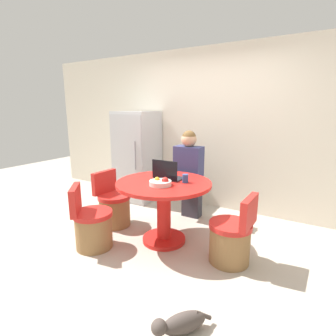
{
  "coord_description": "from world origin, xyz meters",
  "views": [
    {
      "loc": [
        1.61,
        -2.44,
        1.64
      ],
      "look_at": [
        0.02,
        0.25,
        0.93
      ],
      "focal_mm": 28.0,
      "sensor_mm": 36.0,
      "label": 1
    }
  ],
  "objects_px": {
    "chair_left_side": "(114,207)",
    "laptop": "(168,175)",
    "refrigerator": "(137,156)",
    "cat": "(180,323)",
    "person_seated": "(190,171)",
    "dining_table": "(164,199)",
    "chair_right_side": "(231,239)",
    "chair_near_left_corner": "(92,226)",
    "fruit_bowl": "(161,183)"
  },
  "relations": [
    {
      "from": "chair_left_side",
      "to": "laptop",
      "type": "height_order",
      "value": "laptop"
    },
    {
      "from": "refrigerator",
      "to": "chair_left_side",
      "type": "distance_m",
      "value": 1.28
    },
    {
      "from": "cat",
      "to": "laptop",
      "type": "bearing_deg",
      "value": -107.21
    },
    {
      "from": "person_seated",
      "to": "cat",
      "type": "relative_size",
      "value": 3.31
    },
    {
      "from": "dining_table",
      "to": "chair_right_side",
      "type": "height_order",
      "value": "dining_table"
    },
    {
      "from": "dining_table",
      "to": "cat",
      "type": "bearing_deg",
      "value": -53.52
    },
    {
      "from": "chair_near_left_corner",
      "to": "fruit_bowl",
      "type": "height_order",
      "value": "fruit_bowl"
    },
    {
      "from": "person_seated",
      "to": "cat",
      "type": "height_order",
      "value": "person_seated"
    },
    {
      "from": "dining_table",
      "to": "chair_right_side",
      "type": "relative_size",
      "value": 1.49
    },
    {
      "from": "laptop",
      "to": "cat",
      "type": "xyz_separation_m",
      "value": [
        0.86,
        -1.25,
        -0.75
      ]
    },
    {
      "from": "refrigerator",
      "to": "cat",
      "type": "height_order",
      "value": "refrigerator"
    },
    {
      "from": "refrigerator",
      "to": "chair_right_side",
      "type": "bearing_deg",
      "value": -28.61
    },
    {
      "from": "dining_table",
      "to": "chair_left_side",
      "type": "relative_size",
      "value": 1.49
    },
    {
      "from": "person_seated",
      "to": "chair_left_side",
      "type": "bearing_deg",
      "value": 42.42
    },
    {
      "from": "person_seated",
      "to": "fruit_bowl",
      "type": "xyz_separation_m",
      "value": [
        0.09,
        -0.95,
        0.07
      ]
    },
    {
      "from": "chair_left_side",
      "to": "fruit_bowl",
      "type": "distance_m",
      "value": 1.09
    },
    {
      "from": "chair_right_side",
      "to": "cat",
      "type": "distance_m",
      "value": 1.12
    },
    {
      "from": "chair_left_side",
      "to": "laptop",
      "type": "distance_m",
      "value": 1.03
    },
    {
      "from": "dining_table",
      "to": "chair_left_side",
      "type": "height_order",
      "value": "dining_table"
    },
    {
      "from": "person_seated",
      "to": "laptop",
      "type": "relative_size",
      "value": 3.83
    },
    {
      "from": "chair_near_left_corner",
      "to": "fruit_bowl",
      "type": "xyz_separation_m",
      "value": [
        0.71,
        0.42,
        0.55
      ]
    },
    {
      "from": "dining_table",
      "to": "person_seated",
      "type": "distance_m",
      "value": 0.82
    },
    {
      "from": "dining_table",
      "to": "fruit_bowl",
      "type": "distance_m",
      "value": 0.3
    },
    {
      "from": "chair_near_left_corner",
      "to": "laptop",
      "type": "height_order",
      "value": "laptop"
    },
    {
      "from": "cat",
      "to": "person_seated",
      "type": "bearing_deg",
      "value": -116.96
    },
    {
      "from": "chair_near_left_corner",
      "to": "laptop",
      "type": "bearing_deg",
      "value": -83.97
    },
    {
      "from": "chair_near_left_corner",
      "to": "laptop",
      "type": "relative_size",
      "value": 2.21
    },
    {
      "from": "refrigerator",
      "to": "person_seated",
      "type": "relative_size",
      "value": 1.19
    },
    {
      "from": "chair_left_side",
      "to": "cat",
      "type": "height_order",
      "value": "chair_left_side"
    },
    {
      "from": "fruit_bowl",
      "to": "refrigerator",
      "type": "bearing_deg",
      "value": 135.72
    },
    {
      "from": "refrigerator",
      "to": "chair_near_left_corner",
      "type": "distance_m",
      "value": 1.89
    },
    {
      "from": "refrigerator",
      "to": "dining_table",
      "type": "height_order",
      "value": "refrigerator"
    },
    {
      "from": "person_seated",
      "to": "chair_near_left_corner",
      "type": "bearing_deg",
      "value": 65.66
    },
    {
      "from": "chair_right_side",
      "to": "cat",
      "type": "xyz_separation_m",
      "value": [
        -0.03,
        -1.11,
        -0.18
      ]
    },
    {
      "from": "dining_table",
      "to": "fruit_bowl",
      "type": "xyz_separation_m",
      "value": [
        0.05,
        -0.15,
        0.26
      ]
    },
    {
      "from": "chair_left_side",
      "to": "chair_right_side",
      "type": "bearing_deg",
      "value": -89.52
    },
    {
      "from": "chair_near_left_corner",
      "to": "person_seated",
      "type": "distance_m",
      "value": 1.57
    },
    {
      "from": "chair_right_side",
      "to": "person_seated",
      "type": "height_order",
      "value": "person_seated"
    },
    {
      "from": "chair_left_side",
      "to": "cat",
      "type": "bearing_deg",
      "value": -121.78
    },
    {
      "from": "chair_near_left_corner",
      "to": "person_seated",
      "type": "xyz_separation_m",
      "value": [
        0.62,
        1.36,
        0.48
      ]
    },
    {
      "from": "fruit_bowl",
      "to": "person_seated",
      "type": "bearing_deg",
      "value": 95.69
    },
    {
      "from": "chair_right_side",
      "to": "laptop",
      "type": "xyz_separation_m",
      "value": [
        -0.88,
        0.15,
        0.57
      ]
    },
    {
      "from": "chair_left_side",
      "to": "person_seated",
      "type": "distance_m",
      "value": 1.22
    },
    {
      "from": "cat",
      "to": "chair_near_left_corner",
      "type": "bearing_deg",
      "value": -72.34
    },
    {
      "from": "refrigerator",
      "to": "person_seated",
      "type": "height_order",
      "value": "refrigerator"
    },
    {
      "from": "chair_right_side",
      "to": "chair_left_side",
      "type": "bearing_deg",
      "value": -90.48
    },
    {
      "from": "refrigerator",
      "to": "cat",
      "type": "relative_size",
      "value": 3.95
    },
    {
      "from": "chair_right_side",
      "to": "cat",
      "type": "height_order",
      "value": "chair_right_side"
    },
    {
      "from": "refrigerator",
      "to": "laptop",
      "type": "height_order",
      "value": "refrigerator"
    },
    {
      "from": "chair_right_side",
      "to": "fruit_bowl",
      "type": "distance_m",
      "value": 0.99
    }
  ]
}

